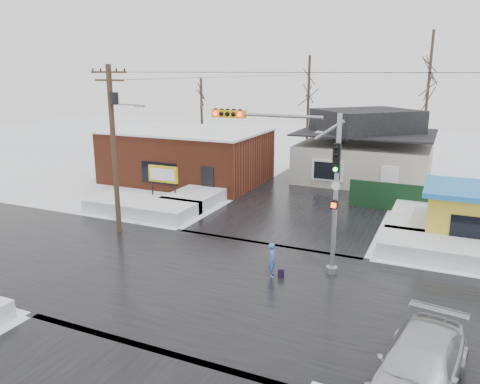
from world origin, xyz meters
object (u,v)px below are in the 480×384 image
at_px(utility_pole, 114,140).
at_px(traffic_signal, 301,170).
at_px(kiosk, 470,214).
at_px(pedestrian, 272,260).
at_px(car, 419,367).
at_px(marquee_sign, 163,175).

bearing_deg(utility_pole, traffic_signal, -2.95).
relative_size(utility_pole, kiosk, 1.96).
height_order(traffic_signal, pedestrian, traffic_signal).
relative_size(traffic_signal, kiosk, 1.52).
bearing_deg(utility_pole, car, -24.44).
bearing_deg(traffic_signal, car, -50.14).
height_order(utility_pole, car, utility_pole).
xyz_separation_m(traffic_signal, marquee_sign, (-11.43, 6.53, -2.62)).
bearing_deg(utility_pole, marquee_sign, 100.13).
distance_m(marquee_sign, car, 21.63).
bearing_deg(car, kiosk, 92.54).
relative_size(utility_pole, marquee_sign, 3.53).
xyz_separation_m(utility_pole, kiosk, (17.43, 6.49, -3.65)).
bearing_deg(car, marquee_sign, 150.70).
bearing_deg(kiosk, utility_pole, -159.56).
relative_size(marquee_sign, kiosk, 0.55).
height_order(kiosk, car, kiosk).
distance_m(utility_pole, marquee_sign, 6.87).
bearing_deg(car, pedestrian, 148.33).
xyz_separation_m(marquee_sign, car, (17.05, -13.25, -1.18)).
bearing_deg(pedestrian, car, -150.85).
height_order(traffic_signal, utility_pole, utility_pole).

